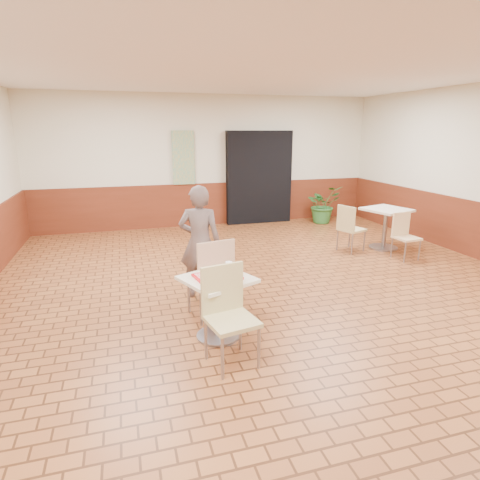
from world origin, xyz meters
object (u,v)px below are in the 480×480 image
object	(u,v)px
main_table	(218,297)
chair_second_front	(404,233)
chair_second_left	(349,226)
customer	(200,242)
chair_main_front	(228,310)
potted_plant	(323,204)
chair_main_back	(212,275)
paper_cup	(229,266)
serving_tray	(217,276)
long_john_donut	(227,274)
ring_donut	(205,274)
second_table	(386,222)

from	to	relation	value
main_table	chair_second_front	world-z (taller)	chair_second_front
chair_second_left	customer	bearing A→B (deg)	93.54
chair_main_front	potted_plant	bearing A→B (deg)	42.94
chair_main_back	customer	xyz separation A→B (m)	(-0.01, 0.70, 0.21)
customer	paper_cup	xyz separation A→B (m)	(0.12, -1.06, 0.01)
serving_tray	chair_main_back	bearing A→B (deg)	84.44
chair_second_left	long_john_donut	bearing A→B (deg)	110.42
serving_tray	potted_plant	world-z (taller)	potted_plant
ring_donut	chair_main_front	bearing A→B (deg)	-77.30
chair_second_front	potted_plant	xyz separation A→B (m)	(-0.04, 2.95, 0.00)
chair_second_left	chair_main_back	bearing A→B (deg)	103.80
second_table	chair_main_front	bearing A→B (deg)	-142.91
second_table	potted_plant	size ratio (longest dim) A/B	0.86
paper_cup	potted_plant	distance (m)	5.92
ring_donut	paper_cup	xyz separation A→B (m)	(0.28, 0.08, 0.03)
main_table	chair_second_front	size ratio (longest dim) A/B	0.86
second_table	chair_second_left	bearing A→B (deg)	179.81
second_table	chair_second_front	size ratio (longest dim) A/B	0.96
chair_main_front	potted_plant	world-z (taller)	chair_main_front
potted_plant	chair_main_back	bearing A→B (deg)	-130.74
ring_donut	chair_second_front	size ratio (longest dim) A/B	0.12
long_john_donut	second_table	distance (m)	4.53
potted_plant	chair_main_front	bearing A→B (deg)	-125.67
paper_cup	chair_second_front	size ratio (longest dim) A/B	0.12
paper_cup	chair_second_front	bearing A→B (deg)	25.30
customer	potted_plant	distance (m)	5.21
chair_main_back	paper_cup	bearing A→B (deg)	95.88
main_table	chair_second_front	distance (m)	4.24
customer	chair_second_front	world-z (taller)	customer
chair_main_front	customer	distance (m)	1.66
serving_tray	second_table	world-z (taller)	second_table
serving_tray	long_john_donut	size ratio (longest dim) A/B	3.36
serving_tray	paper_cup	bearing A→B (deg)	34.47
second_table	chair_second_left	distance (m)	0.78
main_table	customer	xyz separation A→B (m)	(0.04, 1.17, 0.30)
chair_main_back	potted_plant	world-z (taller)	chair_main_back
chair_main_front	second_table	bearing A→B (deg)	25.70
chair_main_back	customer	size ratio (longest dim) A/B	0.65
customer	serving_tray	distance (m)	1.17
customer	chair_main_front	bearing A→B (deg)	107.78
chair_main_back	serving_tray	size ratio (longest dim) A/B	2.20
customer	paper_cup	distance (m)	1.06
long_john_donut	chair_main_back	bearing A→B (deg)	95.33
chair_main_front	ring_donut	bearing A→B (deg)	91.31
ring_donut	customer	bearing A→B (deg)	81.91
ring_donut	paper_cup	world-z (taller)	paper_cup
chair_main_back	long_john_donut	bearing A→B (deg)	83.69
serving_tray	chair_second_left	world-z (taller)	chair_second_left
long_john_donut	paper_cup	world-z (taller)	paper_cup
serving_tray	chair_second_front	bearing A→B (deg)	25.71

